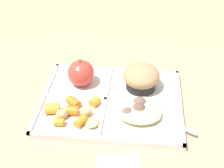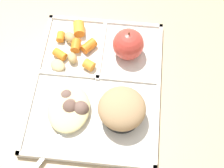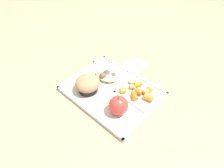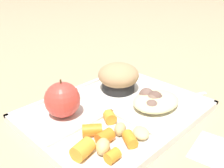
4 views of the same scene
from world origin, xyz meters
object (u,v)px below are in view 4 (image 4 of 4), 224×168
bran_muffin (118,77)px  plastic_fork (175,98)px  green_apple (62,100)px  lunch_tray (116,112)px

bran_muffin → plastic_fork: 0.15m
green_apple → plastic_fork: 0.27m
bran_muffin → green_apple: bearing=180.0°
lunch_tray → plastic_fork: lunch_tray is taller
green_apple → bran_muffin: green_apple is taller
lunch_tray → green_apple: 0.12m
green_apple → plastic_fork: (0.23, -0.13, -0.04)m
bran_muffin → plastic_fork: bearing=-64.0°
lunch_tray → bran_muffin: bearing=40.1°
plastic_fork → bran_muffin: bearing=116.0°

